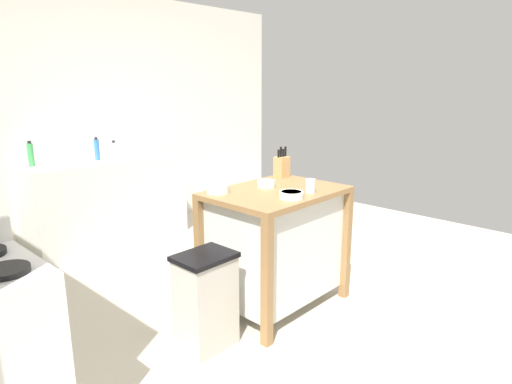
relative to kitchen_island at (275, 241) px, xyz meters
name	(u,v)px	position (x,y,z in m)	size (l,w,h in m)	color
ground_plane	(277,304)	(0.00, -0.02, -0.51)	(6.10, 6.10, 0.00)	#BCB29E
wall_back	(100,117)	(0.00, 2.53, 0.79)	(5.10, 0.10, 2.60)	silver
kitchen_island	(275,241)	(0.00, 0.00, 0.00)	(0.98, 0.72, 0.90)	olive
knife_block	(282,166)	(0.37, 0.26, 0.49)	(0.11, 0.09, 0.25)	tan
bowl_ceramic_wide	(291,195)	(-0.11, -0.23, 0.42)	(0.17, 0.17, 0.05)	silver
bowl_ceramic_small	(218,189)	(-0.35, 0.24, 0.43)	(0.16, 0.16, 0.06)	silver
bowl_stoneware_deep	(266,183)	(0.02, 0.11, 0.43)	(0.14, 0.14, 0.05)	silver
drinking_cup	(310,186)	(0.10, -0.23, 0.45)	(0.07, 0.07, 0.10)	silver
trash_bin	(206,301)	(-0.73, -0.05, -0.19)	(0.36, 0.28, 0.63)	#B7B2A8
sink_counter	(107,201)	(-0.18, 2.18, -0.05)	(1.62, 0.60, 0.91)	silver
sink_faucet	(96,146)	(-0.18, 2.32, 0.51)	(0.02, 0.02, 0.22)	#B7BCC1
bottle_hand_soap	(114,149)	(-0.04, 2.21, 0.48)	(0.06, 0.06, 0.17)	white
bottle_spray_cleaner	(97,149)	(-0.27, 2.11, 0.51)	(0.05, 0.05, 0.23)	blue
bottle_dish_soap	(31,154)	(-0.86, 2.24, 0.51)	(0.06, 0.06, 0.24)	green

